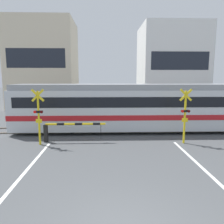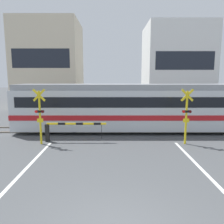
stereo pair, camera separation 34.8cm
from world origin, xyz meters
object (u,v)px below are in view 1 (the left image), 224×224
(commuter_train, at_px, (166,106))
(crossing_signal_left, at_px, (39,114))
(crossing_barrier_far, at_px, (145,113))
(crossing_signal_right, at_px, (185,114))
(pedestrian, at_px, (104,105))
(crossing_barrier_near, at_px, (62,129))

(commuter_train, height_order, crossing_signal_left, commuter_train)
(commuter_train, distance_m, crossing_signal_left, 8.26)
(crossing_barrier_far, xyz_separation_m, crossing_signal_right, (1.08, -5.80, 0.90))
(pedestrian, bearing_deg, crossing_signal_left, -109.64)
(commuter_train, relative_size, crossing_barrier_near, 5.91)
(commuter_train, distance_m, crossing_barrier_far, 2.96)
(crossing_signal_right, bearing_deg, crossing_signal_left, 180.00)
(crossing_signal_left, xyz_separation_m, pedestrian, (3.38, 9.48, -0.71))
(crossing_signal_left, relative_size, crossing_signal_right, 1.00)
(crossing_barrier_far, bearing_deg, crossing_signal_left, -139.35)
(crossing_barrier_far, bearing_deg, pedestrian, 132.50)
(crossing_barrier_near, relative_size, pedestrian, 2.09)
(crossing_barrier_far, height_order, pedestrian, pedestrian)
(crossing_signal_right, relative_size, pedestrian, 1.82)
(commuter_train, bearing_deg, crossing_barrier_far, 108.51)
(crossing_barrier_near, xyz_separation_m, pedestrian, (2.31, 9.00, 0.19))
(crossing_barrier_far, distance_m, pedestrian, 4.99)
(crossing_signal_left, bearing_deg, crossing_barrier_near, 24.02)
(crossing_barrier_far, bearing_deg, crossing_signal_right, -79.48)
(crossing_signal_left, bearing_deg, crossing_signal_right, 0.00)
(crossing_barrier_near, relative_size, crossing_barrier_far, 1.00)
(commuter_train, distance_m, crossing_signal_right, 3.14)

